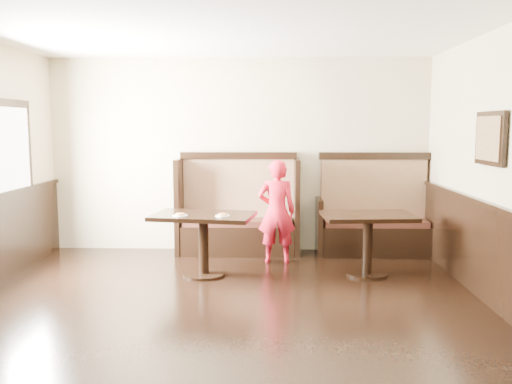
{
  "coord_description": "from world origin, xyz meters",
  "views": [
    {
      "loc": [
        0.49,
        -4.4,
        1.83
      ],
      "look_at": [
        0.29,
        2.35,
        1.0
      ],
      "focal_mm": 38.0,
      "sensor_mm": 36.0,
      "label": 1
    }
  ],
  "objects_px": {
    "table_neighbor": "(368,230)",
    "booth_neighbor": "(374,220)",
    "booth_main": "(238,216)",
    "child": "(277,211)",
    "table_main": "(203,228)"
  },
  "relations": [
    {
      "from": "table_neighbor",
      "to": "booth_neighbor",
      "type": "bearing_deg",
      "value": 71.49
    },
    {
      "from": "booth_main",
      "to": "table_neighbor",
      "type": "xyz_separation_m",
      "value": [
        1.66,
        -1.15,
        0.04
      ]
    },
    {
      "from": "booth_neighbor",
      "to": "table_neighbor",
      "type": "height_order",
      "value": "booth_neighbor"
    },
    {
      "from": "booth_neighbor",
      "to": "table_neighbor",
      "type": "bearing_deg",
      "value": -104.06
    },
    {
      "from": "table_neighbor",
      "to": "child",
      "type": "bearing_deg",
      "value": 147.36
    },
    {
      "from": "child",
      "to": "booth_neighbor",
      "type": "bearing_deg",
      "value": -160.17
    },
    {
      "from": "booth_neighbor",
      "to": "table_neighbor",
      "type": "relative_size",
      "value": 1.45
    },
    {
      "from": "table_main",
      "to": "table_neighbor",
      "type": "bearing_deg",
      "value": 11.47
    },
    {
      "from": "booth_neighbor",
      "to": "child",
      "type": "distance_m",
      "value": 1.52
    },
    {
      "from": "booth_main",
      "to": "table_main",
      "type": "distance_m",
      "value": 1.29
    },
    {
      "from": "table_neighbor",
      "to": "child",
      "type": "relative_size",
      "value": 0.82
    },
    {
      "from": "booth_main",
      "to": "table_main",
      "type": "xyz_separation_m",
      "value": [
        -0.34,
        -1.24,
        0.06
      ]
    },
    {
      "from": "booth_neighbor",
      "to": "table_main",
      "type": "xyz_separation_m",
      "value": [
        -2.29,
        -1.24,
        0.11
      ]
    },
    {
      "from": "booth_neighbor",
      "to": "child",
      "type": "relative_size",
      "value": 1.19
    },
    {
      "from": "booth_main",
      "to": "table_neighbor",
      "type": "bearing_deg",
      "value": -34.7
    }
  ]
}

